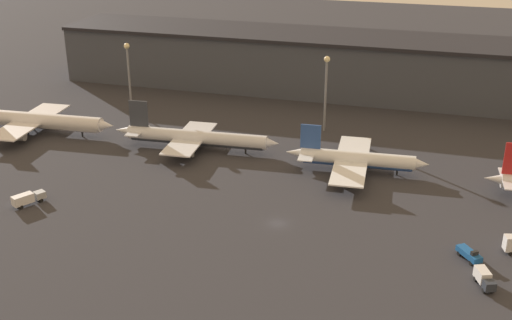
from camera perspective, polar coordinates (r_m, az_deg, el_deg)
ground at (r=140.05m, az=1.93°, el=-5.66°), size 600.00×600.00×0.00m
terminal_building at (r=228.08m, az=8.37°, el=8.35°), size 207.50×29.41×20.43m
airplane_0 at (r=200.77m, az=-19.10°, el=3.34°), size 50.28×32.69×14.44m
airplane_1 at (r=178.28m, az=-5.45°, el=1.98°), size 47.52×26.69×13.02m
airplane_2 at (r=165.52m, az=8.82°, el=0.06°), size 36.61×33.05×11.81m
service_vehicle_1 at (r=125.91m, az=19.62°, el=-9.86°), size 3.98×6.13×2.92m
service_vehicle_2 at (r=156.18m, az=-19.65°, el=-3.22°), size 5.57×7.67×2.87m
service_vehicle_3 at (r=133.29m, az=18.43°, el=-7.94°), size 5.14×5.97×2.69m
lamp_post_0 at (r=209.53m, az=-11.27°, el=8.04°), size 1.80×1.80×22.44m
lamp_post_1 at (r=189.35m, az=6.24°, el=6.79°), size 1.80×1.80×22.70m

